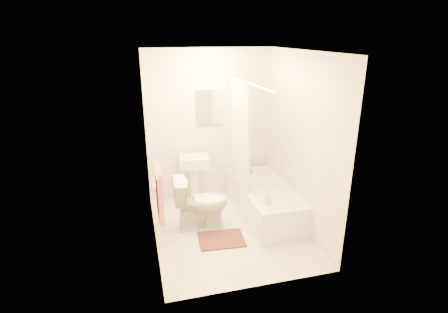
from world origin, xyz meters
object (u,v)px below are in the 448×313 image
object	(u,v)px
bath_mat	(221,239)
soap_bottle	(268,199)
sink	(195,178)
bathtub	(265,200)
toilet	(201,203)

from	to	relation	value
bath_mat	soap_bottle	distance (m)	0.82
sink	soap_bottle	size ratio (longest dim) A/B	5.15
sink	bathtub	xyz separation A→B (m)	(0.94, -0.65, -0.20)
sink	bathtub	distance (m)	1.16
bathtub	soap_bottle	size ratio (longest dim) A/B	9.67
toilet	bathtub	xyz separation A→B (m)	(0.99, 0.11, -0.14)
toilet	sink	xyz separation A→B (m)	(0.05, 0.76, 0.06)
sink	bathtub	bearing A→B (deg)	-25.57
bath_mat	soap_bottle	xyz separation A→B (m)	(0.62, -0.03, 0.53)
toilet	sink	distance (m)	0.76
bath_mat	toilet	bearing A→B (deg)	114.24
soap_bottle	toilet	bearing A→B (deg)	151.16
toilet	bath_mat	xyz separation A→B (m)	(0.19, -0.42, -0.36)
bathtub	soap_bottle	bearing A→B (deg)	-108.05
sink	soap_bottle	distance (m)	1.43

